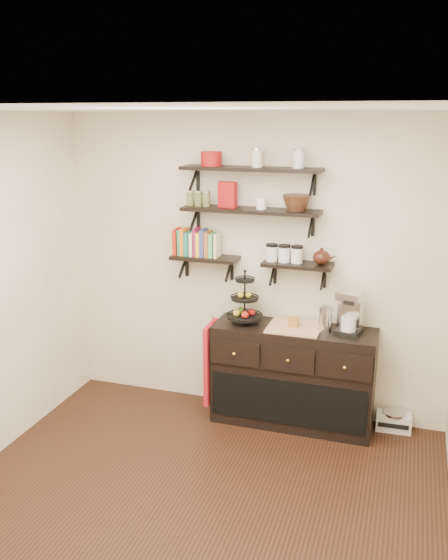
% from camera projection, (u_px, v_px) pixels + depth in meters
% --- Properties ---
extents(floor, '(3.50, 3.50, 0.00)m').
position_uv_depth(floor, '(185.00, 516.00, 4.08)').
color(floor, black).
rests_on(floor, ground).
extents(ceiling, '(3.50, 3.50, 0.02)m').
position_uv_depth(ceiling, '(177.00, 109.00, 3.36)').
color(ceiling, white).
rests_on(ceiling, back_wall).
extents(back_wall, '(3.50, 0.02, 2.70)m').
position_uv_depth(back_wall, '(254.00, 267.00, 5.32)').
color(back_wall, white).
rests_on(back_wall, ground).
extents(shelf_top, '(1.20, 0.27, 0.23)m').
position_uv_depth(shelf_top, '(251.00, 169.00, 4.97)').
color(shelf_top, black).
rests_on(shelf_top, back_wall).
extents(shelf_mid, '(1.20, 0.27, 0.23)m').
position_uv_depth(shelf_mid, '(251.00, 211.00, 5.06)').
color(shelf_mid, black).
rests_on(shelf_mid, back_wall).
extents(shelf_low_left, '(0.60, 0.25, 0.23)m').
position_uv_depth(shelf_low_left, '(205.00, 258.00, 5.32)').
color(shelf_low_left, black).
rests_on(shelf_low_left, back_wall).
extents(shelf_low_right, '(0.60, 0.25, 0.23)m').
position_uv_depth(shelf_low_right, '(298.00, 265.00, 5.07)').
color(shelf_low_right, black).
rests_on(shelf_low_right, back_wall).
extents(cookbooks, '(0.40, 0.15, 0.26)m').
position_uv_depth(cookbooks, '(198.00, 243.00, 5.30)').
color(cookbooks, red).
rests_on(cookbooks, shelf_low_left).
extents(glass_canisters, '(0.32, 0.10, 0.13)m').
position_uv_depth(glass_canisters, '(284.00, 254.00, 5.08)').
color(glass_canisters, silver).
rests_on(glass_canisters, shelf_low_right).
extents(sideboard, '(1.40, 0.50, 0.92)m').
position_uv_depth(sideboard, '(293.00, 376.00, 5.22)').
color(sideboard, black).
rests_on(sideboard, floor).
extents(fruit_stand, '(0.31, 0.31, 0.46)m').
position_uv_depth(fruit_stand, '(245.00, 305.00, 5.19)').
color(fruit_stand, black).
rests_on(fruit_stand, sideboard).
extents(candle, '(0.08, 0.08, 0.08)m').
position_uv_depth(candle, '(294.00, 322.00, 5.09)').
color(candle, '#955E22').
rests_on(candle, sideboard).
extents(coffee_maker, '(0.24, 0.24, 0.37)m').
position_uv_depth(coffee_maker, '(350.00, 313.00, 4.94)').
color(coffee_maker, black).
rests_on(coffee_maker, sideboard).
extents(thermal_carafe, '(0.11, 0.11, 0.22)m').
position_uv_depth(thermal_carafe, '(325.00, 320.00, 4.98)').
color(thermal_carafe, silver).
rests_on(thermal_carafe, sideboard).
extents(apron, '(0.04, 0.32, 0.74)m').
position_uv_depth(apron, '(211.00, 362.00, 5.32)').
color(apron, '#A11115').
rests_on(apron, sideboard).
extents(radio, '(0.30, 0.21, 0.18)m').
position_uv_depth(radio, '(394.00, 421.00, 5.18)').
color(radio, silver).
rests_on(radio, floor).
extents(recipe_box, '(0.17, 0.09, 0.22)m').
position_uv_depth(recipe_box, '(227.00, 195.00, 5.08)').
color(recipe_box, '#9D1212').
rests_on(recipe_box, shelf_mid).
extents(walnut_bowl, '(0.24, 0.24, 0.13)m').
position_uv_depth(walnut_bowl, '(296.00, 203.00, 4.92)').
color(walnut_bowl, black).
rests_on(walnut_bowl, shelf_mid).
extents(ramekins, '(0.09, 0.09, 0.10)m').
position_uv_depth(ramekins, '(261.00, 203.00, 5.01)').
color(ramekins, white).
rests_on(ramekins, shelf_mid).
extents(teapot, '(0.20, 0.15, 0.15)m').
position_uv_depth(teapot, '(321.00, 256.00, 4.98)').
color(teapot, '#33160F').
rests_on(teapot, shelf_low_right).
extents(red_pot, '(0.18, 0.18, 0.12)m').
position_uv_depth(red_pot, '(211.00, 159.00, 5.05)').
color(red_pot, '#9D1212').
rests_on(red_pot, shelf_top).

